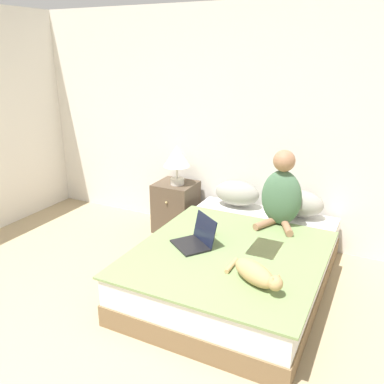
% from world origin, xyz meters
% --- Properties ---
extents(wall_back, '(5.97, 0.05, 2.55)m').
position_xyz_m(wall_back, '(0.00, 3.49, 1.27)').
color(wall_back, silver).
rests_on(wall_back, ground_plane).
extents(bed, '(1.56, 2.10, 0.44)m').
position_xyz_m(bed, '(0.55, 2.37, 0.22)').
color(bed, brown).
rests_on(bed, ground_plane).
extents(pillow_near, '(0.50, 0.29, 0.27)m').
position_xyz_m(pillow_near, '(0.21, 3.25, 0.57)').
color(pillow_near, gray).
rests_on(pillow_near, bed).
extents(pillow_far, '(0.50, 0.29, 0.27)m').
position_xyz_m(pillow_far, '(0.89, 3.25, 0.57)').
color(pillow_far, gray).
rests_on(pillow_far, bed).
extents(person_sitting, '(0.39, 0.38, 0.75)m').
position_xyz_m(person_sitting, '(0.78, 2.94, 0.76)').
color(person_sitting, '#476B4C').
rests_on(person_sitting, bed).
extents(cat_tabby, '(0.49, 0.41, 0.17)m').
position_xyz_m(cat_tabby, '(0.91, 1.79, 0.52)').
color(cat_tabby, tan).
rests_on(cat_tabby, bed).
extents(laptop_open, '(0.45, 0.44, 0.26)m').
position_xyz_m(laptop_open, '(0.24, 2.15, 0.49)').
color(laptop_open, black).
rests_on(laptop_open, bed).
extents(nightstand, '(0.46, 0.45, 0.60)m').
position_xyz_m(nightstand, '(-0.54, 3.20, 0.30)').
color(nightstand, brown).
rests_on(nightstand, ground_plane).
extents(table_lamp, '(0.31, 0.31, 0.46)m').
position_xyz_m(table_lamp, '(-0.50, 3.17, 0.91)').
color(table_lamp, beige).
rests_on(table_lamp, nightstand).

